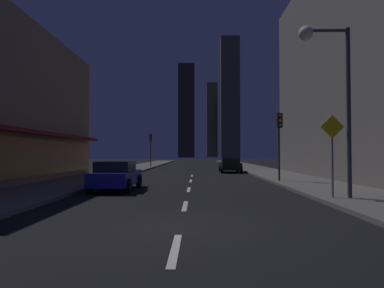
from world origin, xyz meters
TOP-DOWN VIEW (x-y plane):
  - ground_plane at (0.00, 32.00)m, footprint 78.00×136.00m
  - sidewalk_right at (7.00, 32.00)m, footprint 4.00×76.00m
  - sidewalk_left at (-7.00, 32.00)m, footprint 4.00×76.00m
  - lane_marking_center at (0.00, 8.40)m, footprint 0.16×23.00m
  - skyscraper_distant_tall at (-4.45, 142.01)m, footprint 7.37×5.72m
  - skyscraper_distant_mid at (7.93, 158.49)m, footprint 5.42×7.36m
  - skyscraper_distant_short at (15.99, 148.28)m, footprint 8.81×7.80m
  - car_parked_near at (-3.60, 8.08)m, footprint 1.98×4.24m
  - car_parked_far at (3.60, 23.53)m, footprint 1.98×4.24m
  - fire_hydrant_far_left at (-5.90, 21.71)m, footprint 0.42×0.30m
  - traffic_light_near_right at (5.50, 12.08)m, footprint 0.32×0.48m
  - traffic_light_far_left at (-5.50, 33.72)m, footprint 0.32×0.48m
  - street_lamp_right at (5.38, 4.31)m, footprint 1.96×0.56m
  - pedestrian_crossing_sign at (5.60, 4.40)m, footprint 0.91×0.08m

SIDE VIEW (x-z plane):
  - ground_plane at x=0.00m, z-range -0.10..0.00m
  - lane_marking_center at x=0.00m, z-range 0.00..0.01m
  - sidewalk_right at x=7.00m, z-range 0.00..0.15m
  - sidewalk_left at x=-7.00m, z-range 0.00..0.15m
  - fire_hydrant_far_left at x=-5.90m, z-range 0.13..0.78m
  - car_parked_near at x=-3.60m, z-range 0.02..1.47m
  - car_parked_far at x=3.60m, z-range 0.02..1.47m
  - pedestrian_crossing_sign at x=5.60m, z-range 0.44..3.59m
  - traffic_light_near_right at x=5.50m, z-range 1.09..5.29m
  - traffic_light_far_left at x=-5.50m, z-range 1.09..5.29m
  - street_lamp_right at x=5.38m, z-range 1.78..8.36m
  - skyscraper_distant_mid at x=7.93m, z-range 0.00..37.10m
  - skyscraper_distant_tall at x=-4.45m, z-range 0.00..42.53m
  - skyscraper_distant_short at x=15.99m, z-range 0.00..56.82m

